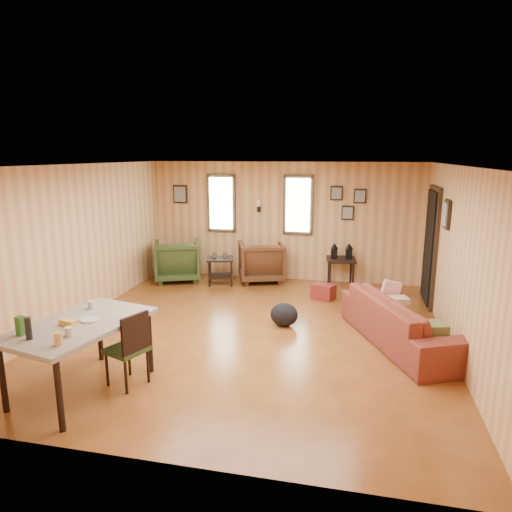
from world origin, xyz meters
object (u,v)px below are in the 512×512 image
Objects in this scene: side_table at (341,257)px; recliner_green at (177,259)px; end_table at (220,266)px; sofa at (404,313)px; dining_table at (79,329)px; recliner_brown at (261,260)px.

recliner_green is at bearing -175.64° from side_table.
recliner_green is at bearing 174.97° from end_table.
sofa is 4.13m from dining_table.
side_table reaches higher than end_table.
sofa is 2.52× the size of recliner_brown.
end_table is 4.39m from dining_table.
sofa is at bearing 129.14° from recliner_green.
sofa is 2.48× the size of recliner_green.
dining_table reaches higher than side_table.
recliner_brown is at bearing 90.75° from dining_table.
dining_table is at bearing -93.37° from end_table.
recliner_green is at bearing 111.37° from dining_table.
end_table is 2.38m from side_table.
recliner_green reaches higher than recliner_brown.
dining_table reaches higher than recliner_green.
recliner_brown is 1.72m from recliner_green.
recliner_brown is 4.89m from dining_table.
recliner_green is 1.38× the size of end_table.
recliner_brown is 1.03× the size of side_table.
recliner_brown is (-2.55, 2.69, 0.01)m from sofa.
sofa is 4.01m from end_table.
dining_table is at bearing 59.50° from recliner_brown.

